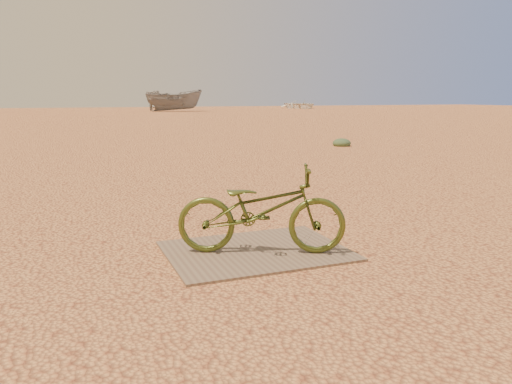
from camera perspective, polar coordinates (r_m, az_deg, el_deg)
name	(u,v)px	position (r m, az deg, el deg)	size (l,w,h in m)	color
ground	(257,256)	(4.41, 0.08, -7.37)	(120.00, 120.00, 0.00)	#E7A15D
plywood_board	(256,251)	(4.52, 0.00, -6.75)	(1.58, 1.19, 0.02)	#76644E
bicycle	(262,210)	(4.35, 0.64, -2.04)	(0.51, 1.47, 0.77)	#46551F
boat_mid_right	(174,100)	(46.15, -9.34, 10.29)	(1.89, 5.03, 1.94)	slate
boat_far_right	(301,104)	(55.35, 5.12, 9.94)	(3.13, 4.38, 0.91)	white
kale_b	(342,146)	(14.24, 9.76, 5.20)	(0.51, 0.51, 0.28)	#456240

